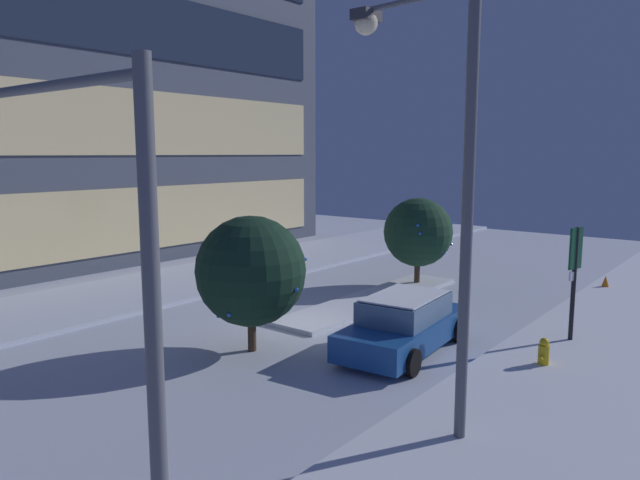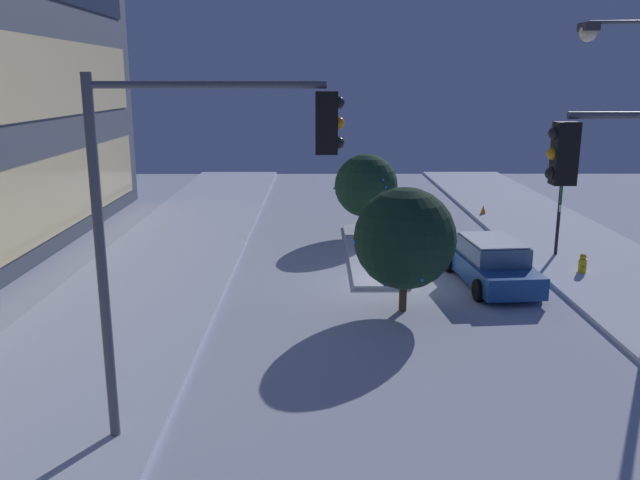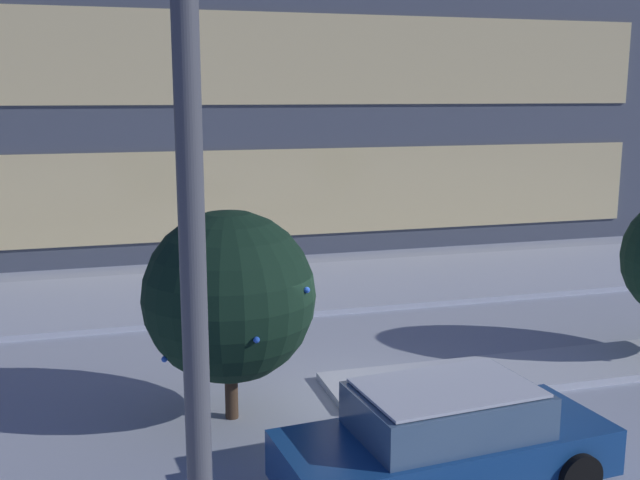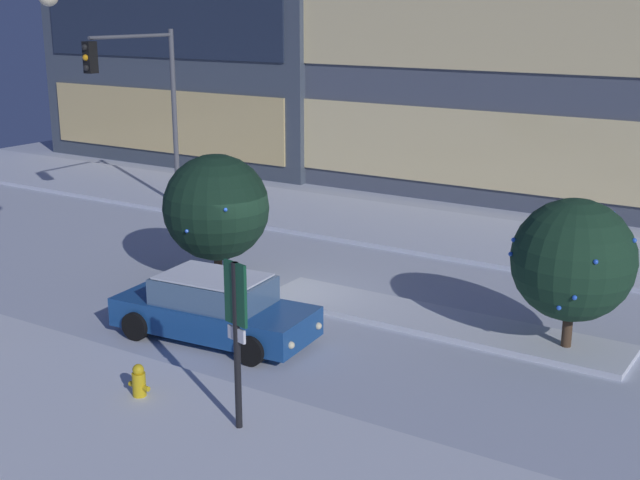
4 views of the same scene
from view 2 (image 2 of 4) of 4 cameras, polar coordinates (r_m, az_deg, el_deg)
The scene contains 11 objects.
ground at distance 20.68m, azimuth 6.13°, elevation -4.27°, with size 52.00×52.00×0.00m, color silver.
curb_strip_near at distance 22.85m, azimuth 25.87°, elevation -3.67°, with size 52.00×5.20×0.14m, color silver.
curb_strip_far at distance 21.25m, azimuth -15.17°, elevation -3.99°, with size 52.00×5.20×0.14m, color silver.
median_strip at distance 24.79m, azimuth 4.51°, elevation -1.01°, with size 9.00×1.80×0.14m, color silver.
car_near at distance 21.51m, azimuth 14.73°, elevation -1.96°, with size 4.84×2.36×1.49m.
traffic_light_corner_far_left at distance 11.01m, azimuth -11.17°, elevation 3.77°, with size 0.32×4.20×6.51m.
fire_hydrant at distance 23.43m, azimuth 21.96°, elevation -2.08°, with size 0.48×0.26×0.79m.
parking_info_sign at distance 25.20m, azimuth 20.23°, elevation 3.02°, with size 0.55×0.19×3.18m.
decorated_tree_median at distance 27.38m, azimuth 4.05°, elevation 4.76°, with size 2.64×2.70×3.43m.
decorated_tree_left_of_median at distance 18.21m, azimuth 7.42°, elevation 0.14°, with size 2.85×2.89×3.55m.
construction_cone at distance 32.33m, azimuth 14.07°, elevation 2.48°, with size 0.36×0.36×0.55m, color orange.
Camera 2 is at (-19.54, 2.28, 6.37)m, focal length 36.60 mm.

